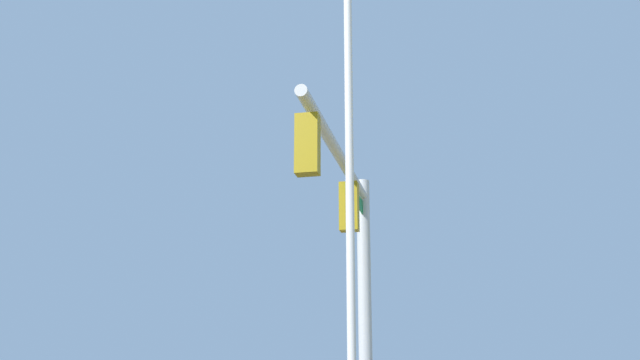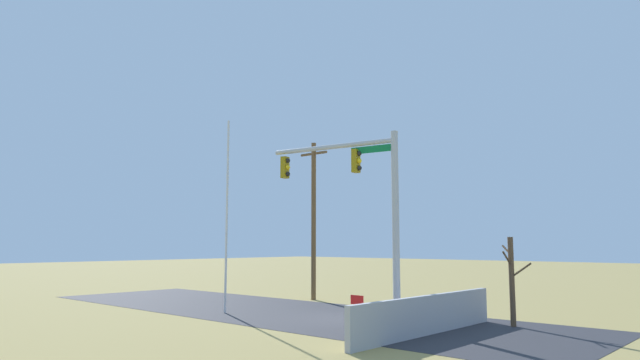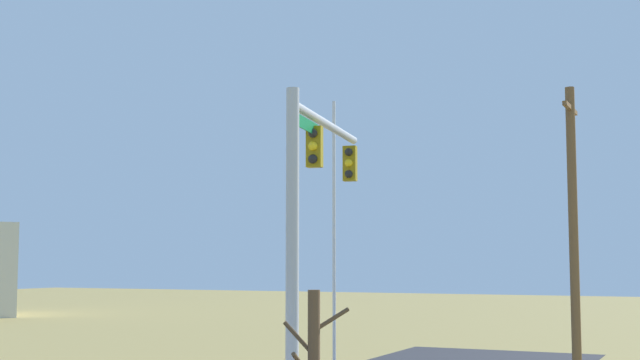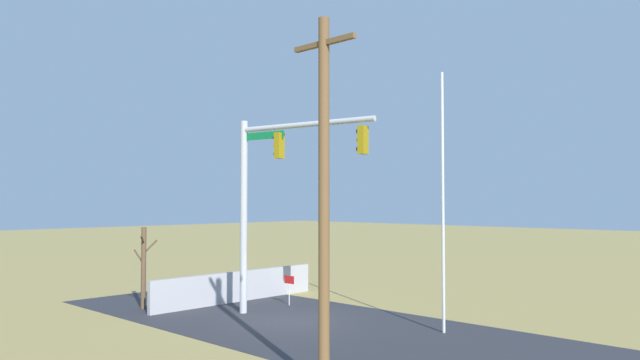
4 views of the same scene
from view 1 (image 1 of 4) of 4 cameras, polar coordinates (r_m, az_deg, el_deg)
The scene contains 2 objects.
signal_mast at distance 15.93m, azimuth 2.28°, elevation -6.70°, with size 5.85×1.24×7.43m.
flagpole at distance 9.50m, azimuth 2.11°, elevation -4.07°, with size 0.10×0.10×8.59m, color silver.
Camera 1 is at (-13.72, -5.23, 2.09)m, focal length 46.45 mm.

